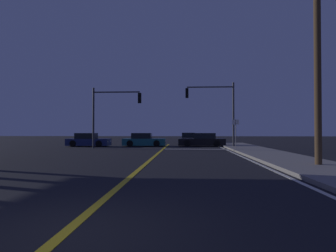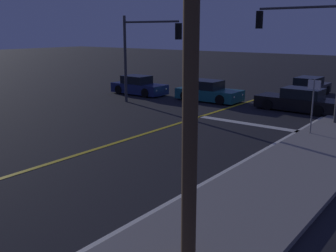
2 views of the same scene
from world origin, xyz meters
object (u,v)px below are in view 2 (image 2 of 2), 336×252
object	(u,v)px
car_lead_oncoming_black	(299,101)
utility_pole_right	(191,14)
traffic_signal_far_left	(145,45)
car_mid_block_charcoal	(309,88)
car_parked_curb_navy	(139,86)
car_following_oncoming_teal	(208,92)
street_sign_corner	(313,98)
traffic_signal_near_right	(309,41)

from	to	relation	value
car_lead_oncoming_black	utility_pole_right	size ratio (longest dim) A/B	0.51
traffic_signal_far_left	utility_pole_right	xyz separation A→B (m)	(12.13, -12.86, 1.13)
car_mid_block_charcoal	car_parked_curb_navy	world-z (taller)	same
car_lead_oncoming_black	car_following_oncoming_teal	world-z (taller)	same
car_mid_block_charcoal	car_following_oncoming_teal	bearing A→B (deg)	-126.27
car_parked_curb_navy	car_mid_block_charcoal	bearing A→B (deg)	124.88
car_mid_block_charcoal	street_sign_corner	world-z (taller)	street_sign_corner
street_sign_corner	car_mid_block_charcoal	bearing A→B (deg)	108.57
car_parked_curb_navy	traffic_signal_near_right	size ratio (longest dim) A/B	0.70
car_parked_curb_navy	car_lead_oncoming_black	bearing A→B (deg)	95.72
utility_pole_right	car_parked_curb_navy	bearing A→B (deg)	134.08
car_parked_curb_navy	traffic_signal_near_right	xyz separation A→B (m)	(12.52, -1.44, 3.47)
car_following_oncoming_teal	street_sign_corner	bearing A→B (deg)	57.85
utility_pole_right	street_sign_corner	distance (m)	11.95
car_mid_block_charcoal	utility_pole_right	world-z (taller)	utility_pole_right
car_following_oncoming_teal	traffic_signal_far_left	distance (m)	5.31
car_parked_curb_navy	traffic_signal_near_right	bearing A→B (deg)	84.04
car_following_oncoming_teal	utility_pole_right	xyz separation A→B (m)	(9.73, -16.45, 4.21)
traffic_signal_near_right	traffic_signal_far_left	size ratio (longest dim) A/B	1.11
car_lead_oncoming_black	street_sign_corner	distance (m)	5.89
car_lead_oncoming_black	car_parked_curb_navy	size ratio (longest dim) A/B	1.12
car_lead_oncoming_black	car_parked_curb_navy	world-z (taller)	same
car_parked_curb_navy	street_sign_corner	bearing A→B (deg)	73.53
car_lead_oncoming_black	utility_pole_right	xyz separation A→B (m)	(3.81, -16.72, 4.21)
traffic_signal_far_left	street_sign_corner	xyz separation A→B (m)	(10.73, -1.40, -1.96)
utility_pole_right	street_sign_corner	bearing A→B (deg)	96.97
car_lead_oncoming_black	street_sign_corner	size ratio (longest dim) A/B	1.86
car_parked_curb_navy	traffic_signal_far_left	size ratio (longest dim) A/B	0.78
car_mid_block_charcoal	utility_pole_right	xyz separation A→B (m)	(5.13, -22.56, 4.21)
car_lead_oncoming_black	street_sign_corner	world-z (taller)	street_sign_corner
traffic_signal_far_left	utility_pole_right	bearing A→B (deg)	-46.67
car_following_oncoming_teal	street_sign_corner	size ratio (longest dim) A/B	1.70
street_sign_corner	car_parked_curb_navy	bearing A→B (deg)	162.92
car_parked_curb_navy	traffic_signal_far_left	xyz separation A→B (m)	(3.07, -2.84, 3.08)
traffic_signal_near_right	car_following_oncoming_teal	bearing A→B (deg)	-17.33
traffic_signal_near_right	utility_pole_right	distance (m)	14.53
traffic_signal_far_left	car_lead_oncoming_black	bearing A→B (deg)	24.90
car_parked_curb_navy	street_sign_corner	size ratio (longest dim) A/B	1.67
traffic_signal_far_left	street_sign_corner	bearing A→B (deg)	-7.43
car_lead_oncoming_black	utility_pole_right	distance (m)	17.66
car_mid_block_charcoal	street_sign_corner	bearing A→B (deg)	-70.74
traffic_signal_far_left	street_sign_corner	world-z (taller)	traffic_signal_far_left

